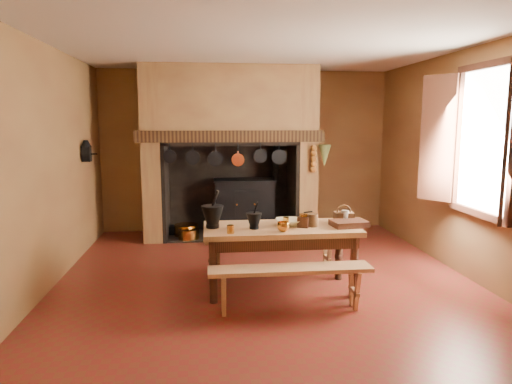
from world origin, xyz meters
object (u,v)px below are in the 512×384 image
wicker_basket (344,217)px  mixing_bowl (289,222)px  iron_range (245,205)px  coffee_grinder (304,221)px  work_table (281,237)px  bench_front (290,278)px

wicker_basket → mixing_bowl: bearing=-169.3°
iron_range → wicker_basket: size_ratio=6.99×
iron_range → mixing_bowl: iron_range is taller
iron_range → coffee_grinder: size_ratio=8.61×
iron_range → work_table: (0.17, -2.80, 0.15)m
bench_front → mixing_bowl: 0.77m
iron_range → bench_front: 3.40m
work_table → bench_front: (-0.00, -0.59, -0.28)m
work_table → bench_front: bearing=-90.0°
work_table → iron_range: bearing=93.5°
coffee_grinder → wicker_basket: bearing=42.8°
mixing_bowl → iron_range: bearing=95.6°
iron_range → bench_front: size_ratio=0.97×
iron_range → work_table: iron_range is taller
iron_range → coffee_grinder: (0.42, -2.85, 0.33)m
work_table → bench_front: 0.66m
wicker_basket → work_table: bearing=-167.3°
iron_range → bench_front: iron_range is taller
coffee_grinder → mixing_bowl: bearing=171.5°
coffee_grinder → work_table: bearing=-168.8°
iron_range → mixing_bowl: bearing=-84.4°
mixing_bowl → wicker_basket: wicker_basket is taller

